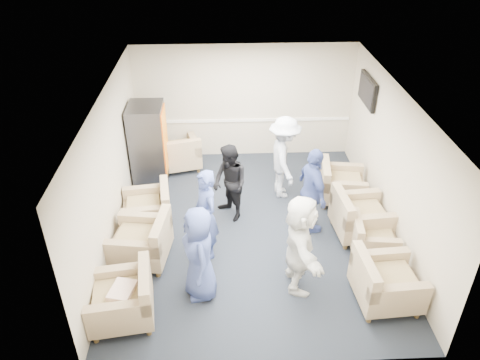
{
  "coord_description": "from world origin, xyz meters",
  "views": [
    {
      "loc": [
        -0.55,
        -7.07,
        5.53
      ],
      "look_at": [
        -0.22,
        0.2,
        0.98
      ],
      "focal_mm": 35.0,
      "sensor_mm": 36.0,
      "label": 1
    }
  ],
  "objects_px": {
    "person_back_left": "(230,183)",
    "person_front_right": "(300,244)",
    "person_mid_left": "(206,215)",
    "person_back_right": "(284,158)",
    "armchair_left_near": "(125,300)",
    "armchair_right_midfar": "(358,218)",
    "armchair_left_mid": "(144,243)",
    "armchair_right_far": "(339,185)",
    "armchair_right_midnear": "(371,239)",
    "armchair_corner": "(179,155)",
    "vending_machine": "(149,145)",
    "person_mid_right": "(312,191)",
    "armchair_right_near": "(383,284)",
    "person_front_left": "(199,254)",
    "armchair_left_far": "(150,209)"
  },
  "relations": [
    {
      "from": "armchair_corner",
      "to": "vending_machine",
      "type": "bearing_deg",
      "value": 27.76
    },
    {
      "from": "person_back_left",
      "to": "armchair_right_far",
      "type": "bearing_deg",
      "value": 70.9
    },
    {
      "from": "armchair_right_midnear",
      "to": "person_back_right",
      "type": "height_order",
      "value": "person_back_right"
    },
    {
      "from": "armchair_right_far",
      "to": "person_front_right",
      "type": "bearing_deg",
      "value": 161.23
    },
    {
      "from": "armchair_corner",
      "to": "person_back_left",
      "type": "height_order",
      "value": "person_back_left"
    },
    {
      "from": "armchair_left_near",
      "to": "armchair_left_far",
      "type": "height_order",
      "value": "armchair_left_near"
    },
    {
      "from": "person_back_left",
      "to": "vending_machine",
      "type": "bearing_deg",
      "value": -161.6
    },
    {
      "from": "armchair_right_midfar",
      "to": "person_front_right",
      "type": "height_order",
      "value": "person_front_right"
    },
    {
      "from": "person_back_right",
      "to": "person_back_left",
      "type": "bearing_deg",
      "value": 119.52
    },
    {
      "from": "person_mid_right",
      "to": "person_back_right",
      "type": "bearing_deg",
      "value": 2.9
    },
    {
      "from": "armchair_left_mid",
      "to": "armchair_right_far",
      "type": "xyz_separation_m",
      "value": [
        3.77,
        1.7,
        -0.02
      ]
    },
    {
      "from": "armchair_right_midnear",
      "to": "person_front_right",
      "type": "relative_size",
      "value": 0.5
    },
    {
      "from": "armchair_right_midnear",
      "to": "armchair_corner",
      "type": "relative_size",
      "value": 0.77
    },
    {
      "from": "armchair_left_mid",
      "to": "person_front_left",
      "type": "bearing_deg",
      "value": 58.07
    },
    {
      "from": "armchair_corner",
      "to": "person_mid_left",
      "type": "xyz_separation_m",
      "value": [
        0.67,
        -3.02,
        0.48
      ]
    },
    {
      "from": "armchair_right_far",
      "to": "person_back_left",
      "type": "distance_m",
      "value": 2.35
    },
    {
      "from": "person_mid_left",
      "to": "person_back_right",
      "type": "relative_size",
      "value": 0.95
    },
    {
      "from": "armchair_left_near",
      "to": "person_mid_right",
      "type": "bearing_deg",
      "value": 115.44
    },
    {
      "from": "armchair_left_near",
      "to": "armchair_right_midnear",
      "type": "xyz_separation_m",
      "value": [
        4.06,
        1.31,
        -0.06
      ]
    },
    {
      "from": "armchair_right_midnear",
      "to": "person_front_right",
      "type": "xyz_separation_m",
      "value": [
        -1.4,
        -0.72,
        0.54
      ]
    },
    {
      "from": "armchair_left_near",
      "to": "person_mid_right",
      "type": "distance_m",
      "value": 3.75
    },
    {
      "from": "armchair_right_midnear",
      "to": "person_back_right",
      "type": "bearing_deg",
      "value": 40.36
    },
    {
      "from": "armchair_left_far",
      "to": "armchair_right_near",
      "type": "xyz_separation_m",
      "value": [
        3.82,
        -2.16,
        0.02
      ]
    },
    {
      "from": "armchair_right_midnear",
      "to": "armchair_right_near",
      "type": "bearing_deg",
      "value": 179.29
    },
    {
      "from": "armchair_left_mid",
      "to": "armchair_left_far",
      "type": "bearing_deg",
      "value": -171.03
    },
    {
      "from": "armchair_right_midfar",
      "to": "armchair_right_near",
      "type": "bearing_deg",
      "value": 173.78
    },
    {
      "from": "armchair_corner",
      "to": "armchair_right_far",
      "type": "bearing_deg",
      "value": 142.66
    },
    {
      "from": "person_back_left",
      "to": "person_front_right",
      "type": "bearing_deg",
      "value": -3.02
    },
    {
      "from": "armchair_left_near",
      "to": "armchair_right_midnear",
      "type": "relative_size",
      "value": 1.23
    },
    {
      "from": "armchair_left_mid",
      "to": "armchair_right_midnear",
      "type": "distance_m",
      "value": 3.95
    },
    {
      "from": "armchair_left_near",
      "to": "person_front_right",
      "type": "relative_size",
      "value": 0.61
    },
    {
      "from": "person_back_right",
      "to": "person_mid_right",
      "type": "relative_size",
      "value": 1.03
    },
    {
      "from": "armchair_right_midfar",
      "to": "armchair_right_far",
      "type": "height_order",
      "value": "armchair_right_midfar"
    },
    {
      "from": "armchair_left_mid",
      "to": "person_back_left",
      "type": "relative_size",
      "value": 0.68
    },
    {
      "from": "armchair_right_midnear",
      "to": "armchair_corner",
      "type": "height_order",
      "value": "armchair_corner"
    },
    {
      "from": "person_front_left",
      "to": "armchair_right_midnear",
      "type": "bearing_deg",
      "value": 92.62
    },
    {
      "from": "armchair_left_near",
      "to": "armchair_right_far",
      "type": "xyz_separation_m",
      "value": [
        3.88,
        3.01,
        -0.02
      ]
    },
    {
      "from": "armchair_right_midnear",
      "to": "armchair_right_midfar",
      "type": "xyz_separation_m",
      "value": [
        -0.1,
        0.54,
        0.07
      ]
    },
    {
      "from": "person_front_left",
      "to": "person_back_right",
      "type": "xyz_separation_m",
      "value": [
        1.64,
        2.79,
        0.07
      ]
    },
    {
      "from": "person_back_left",
      "to": "person_back_right",
      "type": "relative_size",
      "value": 0.88
    },
    {
      "from": "vending_machine",
      "to": "person_front_right",
      "type": "bearing_deg",
      "value": -50.75
    },
    {
      "from": "armchair_left_near",
      "to": "armchair_left_mid",
      "type": "xyz_separation_m",
      "value": [
        0.11,
        1.3,
        0.01
      ]
    },
    {
      "from": "person_mid_left",
      "to": "armchair_right_midfar",
      "type": "bearing_deg",
      "value": 73.28
    },
    {
      "from": "armchair_right_midnear",
      "to": "armchair_right_far",
      "type": "xyz_separation_m",
      "value": [
        -0.18,
        1.7,
        0.05
      ]
    },
    {
      "from": "armchair_right_near",
      "to": "armchair_right_midnear",
      "type": "distance_m",
      "value": 1.16
    },
    {
      "from": "person_back_right",
      "to": "armchair_right_near",
      "type": "bearing_deg",
      "value": -163.8
    },
    {
      "from": "armchair_left_far",
      "to": "person_back_right",
      "type": "bearing_deg",
      "value": 102.41
    },
    {
      "from": "armchair_right_midnear",
      "to": "person_front_right",
      "type": "bearing_deg",
      "value": 123.62
    },
    {
      "from": "person_front_right",
      "to": "armchair_right_near",
      "type": "bearing_deg",
      "value": -108.15
    },
    {
      "from": "person_mid_left",
      "to": "armchair_left_near",
      "type": "bearing_deg",
      "value": -65.15
    }
  ]
}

